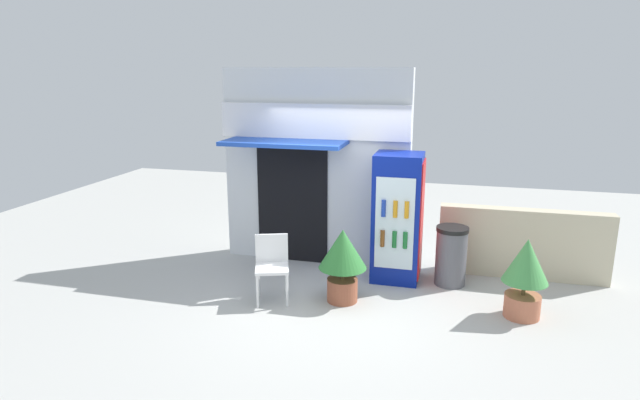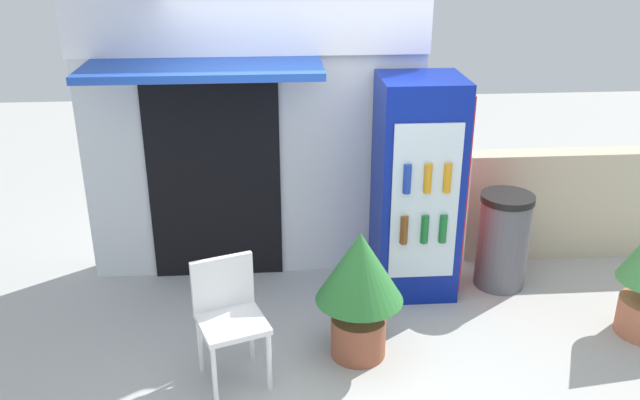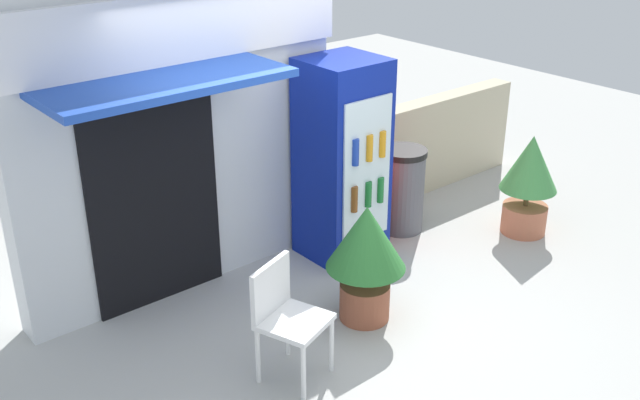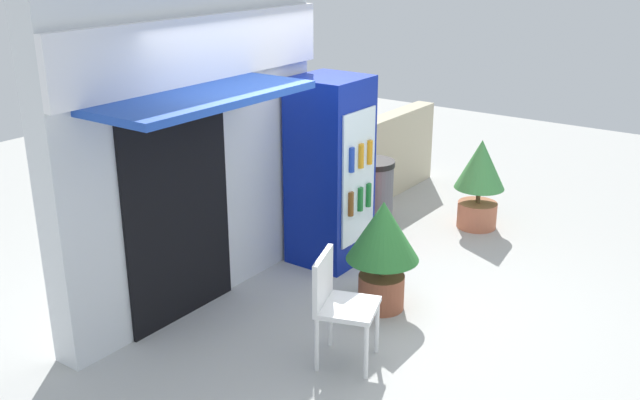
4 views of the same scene
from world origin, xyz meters
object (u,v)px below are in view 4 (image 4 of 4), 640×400
at_px(drink_cooler, 331,171).
at_px(potted_plant_near_shop, 383,243).
at_px(trash_bin, 373,198).
at_px(plastic_chair, 338,300).
at_px(potted_plant_curbside, 480,177).

xyz_separation_m(drink_cooler, potted_plant_near_shop, (-0.61, -0.98, -0.32)).
bearing_deg(drink_cooler, trash_bin, -1.36).
bearing_deg(plastic_chair, trash_bin, 25.67).
height_order(drink_cooler, potted_plant_near_shop, drink_cooler).
relative_size(plastic_chair, potted_plant_curbside, 0.86).
height_order(plastic_chair, trash_bin, plastic_chair).
bearing_deg(trash_bin, plastic_chair, -154.33).
height_order(drink_cooler, trash_bin, drink_cooler).
relative_size(plastic_chair, trash_bin, 1.02).
xyz_separation_m(potted_plant_near_shop, potted_plant_curbside, (2.31, 0.11, -0.03)).
xyz_separation_m(drink_cooler, plastic_chair, (-1.55, -1.14, -0.42)).
distance_m(potted_plant_curbside, trash_bin, 1.25).
bearing_deg(potted_plant_curbside, plastic_chair, -175.11).
height_order(potted_plant_near_shop, potted_plant_curbside, potted_plant_curbside).
height_order(plastic_chair, potted_plant_curbside, potted_plant_curbside).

